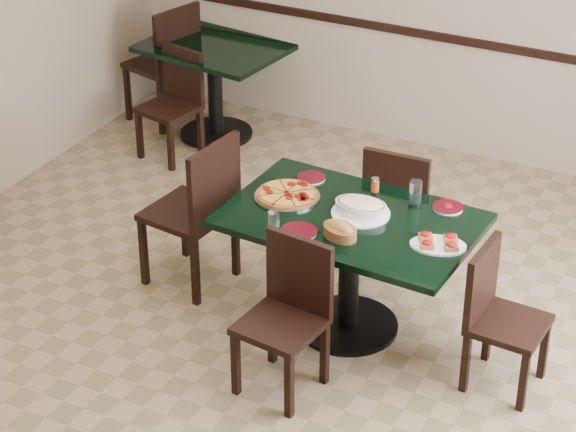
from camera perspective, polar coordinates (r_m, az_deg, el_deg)
The scene contains 21 objects.
floor at distance 6.63m, azimuth -0.97°, elevation -5.87°, with size 5.50×5.50×0.00m, color #8F7352.
room_shell at distance 7.18m, azimuth 12.82°, elevation 7.00°, with size 5.50×5.50×5.50m.
main_table at distance 6.36m, azimuth 3.17°, elevation -1.48°, with size 1.44×0.97×0.75m.
back_table at distance 8.72m, azimuth -3.75°, elevation 7.25°, with size 1.13×0.89×0.75m.
chair_far at distance 6.93m, azimuth 5.71°, elevation 0.60°, with size 0.43×0.43×0.89m.
chair_near at distance 5.98m, azimuth 0.04°, elevation -4.68°, with size 0.45×0.45×0.87m.
chair_right at distance 6.10m, azimuth 10.55°, elevation -4.75°, with size 0.41×0.41×0.83m.
chair_left at distance 6.78m, azimuth -4.50°, elevation 0.57°, with size 0.52×0.52×1.00m.
back_chair_near at distance 8.48m, azimuth -5.75°, elevation 6.00°, with size 0.46×0.46×0.83m.
back_chair_left at distance 8.96m, azimuth -6.09°, elevation 8.01°, with size 0.57×0.57×0.99m.
pepperoni_pizza at distance 6.45m, azimuth -0.04°, elevation 1.10°, with size 0.38×0.38×0.04m.
lasagna_casserole at distance 6.28m, azimuth 3.72°, elevation 0.45°, with size 0.33×0.33×0.09m.
bread_basket at distance 6.06m, azimuth 2.66°, elevation -0.73°, with size 0.25×0.21×0.09m.
bruschetta_platter at distance 6.03m, azimuth 7.64°, elevation -1.36°, with size 0.35×0.29×0.05m.
side_plate_near at distance 6.11m, azimuth 0.56°, elevation -0.79°, with size 0.20×0.20×0.02m.
side_plate_far_r at distance 6.40m, azimuth 8.12°, elevation 0.45°, with size 0.17×0.17×0.03m.
side_plate_far_l at distance 6.65m, azimuth 1.19°, elevation 1.96°, with size 0.17×0.17×0.02m.
napkin_setting at distance 6.07m, azimuth -0.08°, elevation -1.08°, with size 0.15×0.15×0.01m.
water_glass_a at distance 6.37m, azimuth 6.48°, elevation 1.13°, with size 0.07×0.07×0.16m, color white.
water_glass_b at distance 6.07m, azimuth -0.73°, elevation -0.37°, with size 0.06×0.06×0.13m, color white.
pepper_shaker at distance 6.52m, azimuth 4.45°, elevation 1.61°, with size 0.05×0.05×0.08m.
Camera 1 is at (2.52, -4.75, 3.88)m, focal length 70.00 mm.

